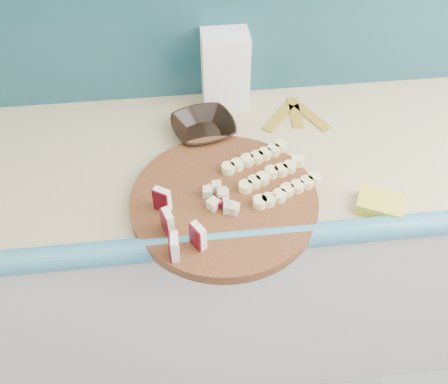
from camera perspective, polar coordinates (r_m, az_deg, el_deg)
kitchen_counter at (r=1.69m, az=-4.99°, el=-7.41°), size 2.20×0.63×0.91m
backsplash at (r=1.44m, az=-7.54°, el=19.13°), size 2.20×0.02×0.50m
cutting_board at (r=1.21m, az=0.00°, el=-1.10°), size 0.60×0.60×0.03m
apple_wedges at (r=1.11m, az=-5.62°, el=-3.86°), size 0.11×0.18×0.06m
apple_chunks at (r=1.18m, az=-1.20°, el=-0.81°), size 0.08×0.07×0.02m
banana_slices at (r=1.25m, az=5.46°, el=2.12°), size 0.24×0.23×0.02m
brown_bowl at (r=1.40m, az=-2.36°, el=7.30°), size 0.21×0.21×0.04m
flour_bag at (r=1.46m, az=0.14°, el=13.80°), size 0.13×0.09×0.22m
sponge at (r=1.26m, az=17.40°, el=-1.38°), size 0.13×0.12×0.03m
banana_peel at (r=1.49m, az=8.15°, el=8.63°), size 0.20×0.17×0.01m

